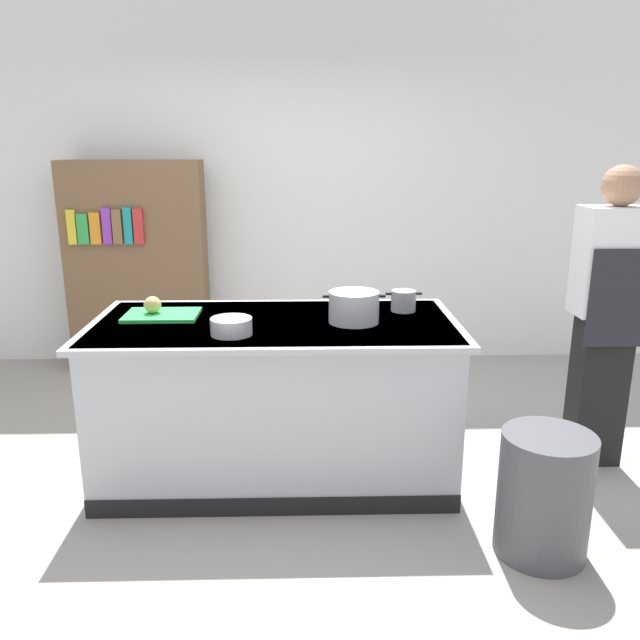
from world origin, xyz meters
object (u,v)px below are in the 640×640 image
object	(u,v)px
bookshelf	(137,268)
onion	(153,305)
stock_pot	(354,307)
trash_bin	(544,494)
mixing_bowl	(231,326)
person_chef	(607,312)
sauce_pan	(403,301)

from	to	relation	value
bookshelf	onion	bearing A→B (deg)	-73.19
stock_pot	bookshelf	world-z (taller)	bookshelf
trash_bin	mixing_bowl	bearing A→B (deg)	159.65
stock_pot	person_chef	bearing A→B (deg)	4.89
onion	person_chef	xyz separation A→B (m)	(2.54, -0.02, -0.05)
stock_pot	bookshelf	bearing A→B (deg)	131.43
person_chef	mixing_bowl	bearing A→B (deg)	101.82
onion	person_chef	world-z (taller)	person_chef
sauce_pan	bookshelf	distance (m)	2.49
sauce_pan	person_chef	world-z (taller)	person_chef
mixing_bowl	trash_bin	world-z (taller)	mixing_bowl
sauce_pan	bookshelf	xyz separation A→B (m)	(-1.91, 1.60, -0.11)
onion	trash_bin	distance (m)	2.22
mixing_bowl	person_chef	distance (m)	2.09
sauce_pan	trash_bin	bearing A→B (deg)	-62.24
sauce_pan	bookshelf	world-z (taller)	bookshelf
onion	sauce_pan	size ratio (longest dim) A/B	0.46
stock_pot	bookshelf	size ratio (longest dim) A/B	0.20
trash_bin	bookshelf	bearing A→B (deg)	133.31
mixing_bowl	trash_bin	bearing A→B (deg)	-20.35
onion	stock_pot	bearing A→B (deg)	-7.31
stock_pot	bookshelf	distance (m)	2.44
onion	bookshelf	size ratio (longest dim) A/B	0.06
trash_bin	person_chef	distance (m)	1.24
mixing_bowl	trash_bin	distance (m)	1.67
trash_bin	sauce_pan	bearing A→B (deg)	117.76
stock_pot	mixing_bowl	distance (m)	0.67
mixing_bowl	bookshelf	world-z (taller)	bookshelf
stock_pot	sauce_pan	size ratio (longest dim) A/B	1.62
person_chef	bookshelf	size ratio (longest dim) A/B	1.01
trash_bin	person_chef	bearing A→B (deg)	54.60
sauce_pan	person_chef	distance (m)	1.14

